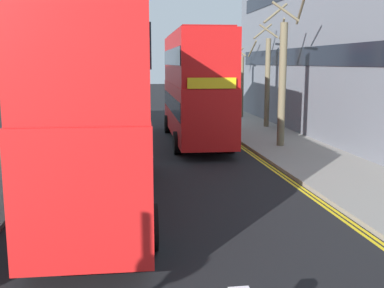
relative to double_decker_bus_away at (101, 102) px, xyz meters
name	(u,v)px	position (x,y,z in m)	size (l,w,h in m)	color
sidewalk_right	(316,161)	(8.54, 4.81, -2.96)	(4.00, 80.00, 0.14)	gray
kerb_line_outer	(284,175)	(6.44, 2.81, -3.03)	(0.10, 56.00, 0.01)	yellow
kerb_line_inner	(280,175)	(6.28, 2.81, -3.03)	(0.10, 56.00, 0.01)	yellow
double_decker_bus_away	(101,102)	(0.00, 0.00, 0.00)	(3.03, 10.87, 5.64)	red
double_decker_bus_oncoming	(195,84)	(4.33, 10.77, 0.00)	(3.02, 10.87, 5.64)	red
pedestrian_far	(226,113)	(6.94, 15.11, -2.04)	(0.34, 0.22, 1.62)	#2D2D38
street_tree_near	(283,79)	(8.14, 8.18, 0.32)	(1.81, 1.80, 6.89)	#6B6047
street_tree_mid	(242,83)	(9.29, 20.30, -0.37)	(1.56, 1.61, 5.56)	#6B6047
street_tree_far	(268,77)	(9.55, 14.91, 0.20)	(1.86, 1.85, 6.60)	#6B6047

